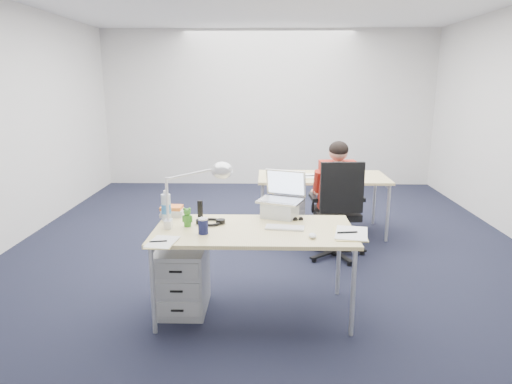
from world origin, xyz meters
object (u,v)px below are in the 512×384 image
water_bottle (166,205)px  desk_lamp (188,194)px  cordless_phone (200,209)px  sunglasses (298,219)px  drawer_pedestal_near (183,278)px  drawer_pedestal_far (288,211)px  seated_person (334,196)px  computer_mouse (313,236)px  headphones (211,221)px  bear_figurine (187,217)px  wireless_keyboard (285,228)px  dark_laptop (337,169)px  desk_far (322,180)px  desk_near (254,234)px  book_stack (172,211)px  can_koozie (203,226)px  silver_laptop (280,195)px  office_chair (336,230)px  far_cup (358,171)px

water_bottle → desk_lamp: bearing=-42.7°
cordless_phone → sunglasses: size_ratio=1.68×
sunglasses → water_bottle: bearing=168.4°
drawer_pedestal_near → drawer_pedestal_far: size_ratio=1.00×
seated_person → computer_mouse: (-0.40, -1.65, 0.11)m
headphones → bear_figurine: bear_figurine is taller
wireless_keyboard → computer_mouse: bearing=-39.7°
drawer_pedestal_near → headphones: 0.54m
drawer_pedestal_far → dark_laptop: dark_laptop is taller
desk_far → drawer_pedestal_far: size_ratio=2.91×
drawer_pedestal_near → dark_laptop: 2.59m
desk_far → dark_laptop: (0.16, -0.10, 0.16)m
drawer_pedestal_near → cordless_phone: cordless_phone is taller
desk_near → computer_mouse: computer_mouse is taller
computer_mouse → book_stack: (-1.18, 0.56, 0.03)m
desk_far → headphones: (-1.17, -2.00, 0.07)m
can_koozie → dark_laptop: size_ratio=0.42×
drawer_pedestal_near → water_bottle: size_ratio=2.10×
drawer_pedestal_far → silver_laptop: bearing=-95.0°
book_stack → wireless_keyboard: bearing=-18.9°
desk_near → silver_laptop: (0.22, 0.35, 0.24)m
desk_far → seated_person: 0.68m
desk_near → can_koozie: can_koozie is taller
computer_mouse → book_stack: bearing=152.9°
headphones → desk_near: bearing=-23.0°
desk_lamp → can_koozie: bearing=-34.1°
desk_near → desk_far: same height
office_chair → dark_laptop: 0.93m
headphones → far_cup: size_ratio=2.20×
desk_near → seated_person: seated_person is taller
cordless_phone → drawer_pedestal_far: bearing=84.6°
desk_near → desk_lamp: bearing=179.7°
headphones → bear_figurine: 0.20m
drawer_pedestal_far → sunglasses: 1.93m
computer_mouse → headphones: (-0.81, 0.33, 0.00)m
can_koozie → desk_far: bearing=62.1°
wireless_keyboard → cordless_phone: cordless_phone is taller
drawer_pedestal_near → sunglasses: bearing=11.5°
can_koozie → bear_figurine: bear_figurine is taller
dark_laptop → far_cup: size_ratio=2.74×
bear_figurine → book_stack: 0.35m
book_stack → sunglasses: book_stack is taller
desk_far → cordless_phone: 2.22m
desk_far → drawer_pedestal_near: (-1.40, -2.09, -0.41)m
desk_far → headphones: bearing=-120.3°
water_bottle → book_stack: bearing=81.2°
silver_laptop → headphones: (-0.58, -0.22, -0.17)m
bear_figurine → desk_lamp: desk_lamp is taller
can_koozie → water_bottle: (-0.36, 0.35, 0.07)m
book_stack → water_bottle: bearing=-98.8°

